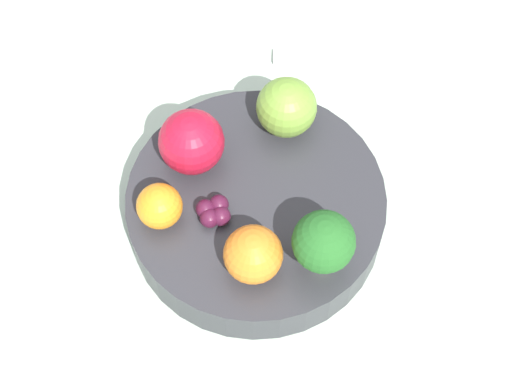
# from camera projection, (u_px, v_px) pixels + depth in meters

# --- Properties ---
(ground_plane) EXTENTS (6.00, 6.00, 0.00)m
(ground_plane) POSITION_uv_depth(u_px,v_px,m) (256.00, 230.00, 0.80)
(ground_plane) COLOR gray
(table_surface) EXTENTS (1.20, 1.20, 0.02)m
(table_surface) POSITION_uv_depth(u_px,v_px,m) (256.00, 225.00, 0.79)
(table_surface) COLOR #B2C6B2
(table_surface) RESTS_ON ground_plane
(bowl) EXTENTS (0.23, 0.23, 0.04)m
(bowl) POSITION_uv_depth(u_px,v_px,m) (256.00, 209.00, 0.76)
(bowl) COLOR #2D2D33
(bowl) RESTS_ON table_surface
(broccoli) EXTENTS (0.05, 0.05, 0.07)m
(broccoli) POSITION_uv_depth(u_px,v_px,m) (324.00, 243.00, 0.68)
(broccoli) COLOR #8CB76B
(broccoli) RESTS_ON bowl
(apple_red) EXTENTS (0.06, 0.06, 0.06)m
(apple_red) POSITION_uv_depth(u_px,v_px,m) (191.00, 142.00, 0.74)
(apple_red) COLOR #B7142D
(apple_red) RESTS_ON bowl
(apple_green) EXTENTS (0.05, 0.05, 0.05)m
(apple_green) POSITION_uv_depth(u_px,v_px,m) (286.00, 107.00, 0.76)
(apple_green) COLOR olive
(apple_green) RESTS_ON bowl
(orange_front) EXTENTS (0.05, 0.05, 0.05)m
(orange_front) POSITION_uv_depth(u_px,v_px,m) (253.00, 254.00, 0.69)
(orange_front) COLOR orange
(orange_front) RESTS_ON bowl
(orange_back) EXTENTS (0.04, 0.04, 0.04)m
(orange_back) POSITION_uv_depth(u_px,v_px,m) (159.00, 206.00, 0.72)
(orange_back) COLOR orange
(orange_back) RESTS_ON bowl
(grape_cluster) EXTENTS (0.03, 0.03, 0.02)m
(grape_cluster) POSITION_uv_depth(u_px,v_px,m) (214.00, 212.00, 0.73)
(grape_cluster) COLOR #47142D
(grape_cluster) RESTS_ON bowl
(spoon) EXTENTS (0.05, 0.08, 0.01)m
(spoon) POSITION_uv_depth(u_px,v_px,m) (315.00, 58.00, 0.87)
(spoon) COLOR silver
(spoon) RESTS_ON table_surface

